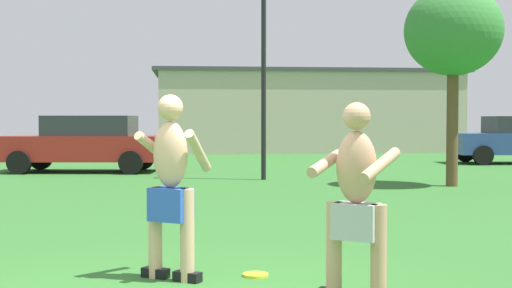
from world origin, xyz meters
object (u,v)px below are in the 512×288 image
object	(u,v)px
lamp_post	(264,41)
tree_right_field	(453,32)
player_near	(171,182)
player_in_gray	(356,198)
frisbee	(256,275)
car_red_mid_lot	(85,143)

from	to	relation	value
lamp_post	tree_right_field	world-z (taller)	lamp_post
player_near	tree_right_field	world-z (taller)	tree_right_field
player_in_gray	lamp_post	size ratio (longest dim) A/B	0.30
player_near	player_in_gray	size ratio (longest dim) A/B	1.06
lamp_post	tree_right_field	xyz separation A→B (m)	(3.97, -2.05, 0.01)
frisbee	lamp_post	bearing A→B (deg)	83.28
player_in_gray	lamp_post	xyz separation A→B (m)	(0.52, 11.46, 2.54)
lamp_post	car_red_mid_lot	bearing A→B (deg)	147.35
car_red_mid_lot	tree_right_field	xyz separation A→B (m)	(8.67, -5.06, 2.57)
player_near	frisbee	bearing A→B (deg)	4.21
car_red_mid_lot	player_in_gray	bearing A→B (deg)	-73.87
frisbee	player_in_gray	bearing A→B (deg)	-55.58
car_red_mid_lot	lamp_post	xyz separation A→B (m)	(4.71, -3.01, 2.56)
player_near	lamp_post	distance (m)	10.96
player_in_gray	car_red_mid_lot	size ratio (longest dim) A/B	0.36
player_in_gray	tree_right_field	bearing A→B (deg)	64.52
car_red_mid_lot	tree_right_field	bearing A→B (deg)	-30.26
player_in_gray	frisbee	size ratio (longest dim) A/B	6.62
player_near	lamp_post	world-z (taller)	lamp_post
player_in_gray	tree_right_field	size ratio (longest dim) A/B	0.37
player_in_gray	frisbee	world-z (taller)	player_in_gray
car_red_mid_lot	frisbee	bearing A→B (deg)	-75.50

